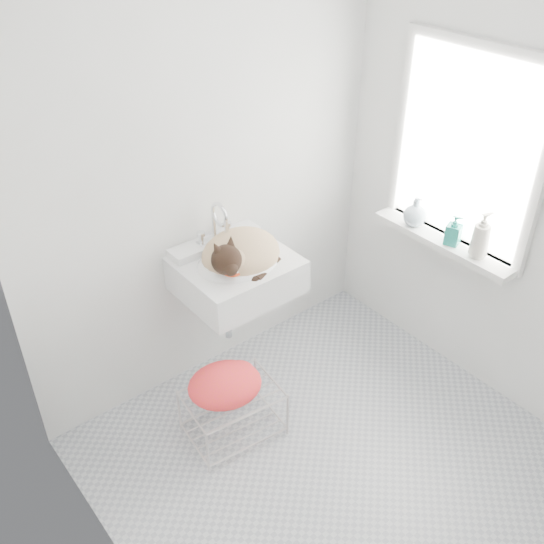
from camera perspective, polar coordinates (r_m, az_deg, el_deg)
floor at (r=3.39m, az=5.02°, el=-16.45°), size 2.20×2.00×0.02m
back_wall at (r=3.24m, az=-6.12°, el=9.11°), size 2.20×0.02×2.50m
right_wall at (r=3.34m, az=20.21°, el=7.93°), size 0.02×2.00×2.50m
left_wall at (r=2.07m, az=-16.27°, el=-8.69°), size 0.02×2.00×2.50m
window_glass at (r=3.38m, az=17.61°, el=10.66°), size 0.01×0.80×1.00m
window_frame at (r=3.37m, az=17.46°, el=10.61°), size 0.04×0.90×1.10m
windowsill at (r=3.56m, az=15.48°, el=2.73°), size 0.16×0.88×0.04m
sink at (r=3.24m, az=-3.35°, el=1.11°), size 0.59×0.51×0.23m
faucet at (r=3.29m, az=-5.27°, el=4.49°), size 0.21×0.15×0.21m
cat at (r=3.21m, az=-3.01°, el=1.66°), size 0.48×0.41×0.29m
wire_rack at (r=3.38m, az=-3.60°, el=-12.74°), size 0.51×0.39×0.29m
towel at (r=3.25m, az=-4.33°, el=-11.00°), size 0.45×0.38×0.16m
bottle_a at (r=3.44m, az=18.35°, el=1.39°), size 0.11×0.11×0.22m
bottle_b at (r=3.51m, az=16.20°, el=2.54°), size 0.10×0.10×0.17m
bottle_c at (r=3.64m, az=12.91°, el=4.30°), size 0.15×0.15×0.17m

